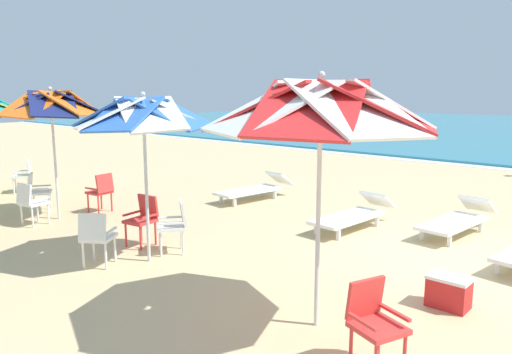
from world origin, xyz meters
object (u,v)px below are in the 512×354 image
Objects in this scene: beach_umbrella_2 at (51,105)px; plastic_chair_6 at (37,190)px; plastic_chair_0 at (374,319)px; plastic_chair_2 at (143,217)px; plastic_chair_3 at (175,223)px; plastic_chair_5 at (101,190)px; plastic_chair_1 at (96,235)px; plastic_chair_4 at (31,201)px; sun_lounger_3 at (255,188)px; beach_umbrella_1 at (144,115)px; beach_umbrella_0 at (321,108)px; sun_lounger_2 at (354,214)px; cooler_box at (449,292)px; sun_lounger_1 at (458,219)px; plastic_chair_7 at (24,174)px.

plastic_chair_6 is (-0.89, -0.02, -1.86)m from beach_umbrella_2.
plastic_chair_0 is 4.92m from plastic_chair_2.
plastic_chair_3 is 1.00× the size of plastic_chair_5.
plastic_chair_0 is at bearing -12.24° from plastic_chair_5.
plastic_chair_1 and plastic_chair_4 have the same top height.
plastic_chair_1 is at bearing -75.60° from sun_lounger_3.
sun_lounger_3 is (1.69, 3.17, -0.22)m from plastic_chair_5.
beach_umbrella_1 is at bearing 4.68° from plastic_chair_4.
plastic_chair_2 and plastic_chair_6 have the same top height.
beach_umbrella_0 is at bearing -10.83° from plastic_chair_5.
plastic_chair_2 is at bearing 15.15° from plastic_chair_4.
plastic_chair_1 is at bearing -112.29° from sun_lounger_2.
plastic_chair_2 is at bearing 170.18° from plastic_chair_0.
cooler_box is (4.17, 0.89, -0.30)m from plastic_chair_3.
plastic_chair_5 is 7.35m from sun_lounger_1.
plastic_chair_6 is 4.94m from sun_lounger_3.
plastic_chair_6 is at bearing -139.04° from plastic_chair_5.
beach_umbrella_2 is 1.24× the size of sun_lounger_1.
beach_umbrella_2 is 3.15× the size of plastic_chair_5.
beach_umbrella_0 is 3.29× the size of plastic_chair_1.
beach_umbrella_2 is at bearing 99.34° from plastic_chair_4.
sun_lounger_3 is 4.41× the size of cooler_box.
plastic_chair_7 is at bearing 167.46° from beach_umbrella_2.
sun_lounger_3 is (-1.65, 3.84, -0.22)m from plastic_chair_3.
plastic_chair_6 is at bearing -124.01° from sun_lounger_3.
plastic_chair_7 is at bearing 165.07° from plastic_chair_1.
plastic_chair_4 is 0.39× the size of sun_lounger_1.
sun_lounger_2 is 3.57m from cooler_box.
plastic_chair_3 is at bearing -126.78° from sun_lounger_1.
sun_lounger_1 is (3.10, 4.72, -2.01)m from beach_umbrella_1.
plastic_chair_3 is 3.99m from beach_umbrella_2.
plastic_chair_6 is 2.47m from plastic_chair_7.
plastic_chair_0 is 1.00× the size of plastic_chair_4.
plastic_chair_7 is 10.95m from cooler_box.
beach_umbrella_1 reaches higher than sun_lounger_3.
plastic_chair_0 is 1.00× the size of plastic_chair_7.
beach_umbrella_1 is 4.80m from plastic_chair_6.
plastic_chair_1 is 1.00× the size of plastic_chair_3.
beach_umbrella_2 reaches higher than plastic_chair_1.
plastic_chair_6 is 0.40× the size of sun_lounger_2.
sun_lounger_2 is at bearing 67.71° from plastic_chair_1.
plastic_chair_5 is 1.73× the size of cooler_box.
sun_lounger_2 reaches higher than cooler_box.
plastic_chair_3 is 0.40× the size of sun_lounger_2.
sun_lounger_1 is 4.78m from sun_lounger_3.
beach_umbrella_1 is at bearing -123.25° from sun_lounger_1.
plastic_chair_5 is at bearing 163.39° from plastic_chair_2.
beach_umbrella_0 is 6.93m from sun_lounger_3.
plastic_chair_4 is 1.00× the size of plastic_chair_6.
plastic_chair_5 is at bearing 79.24° from beach_umbrella_2.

